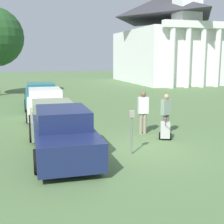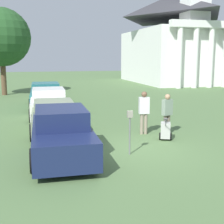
{
  "view_description": "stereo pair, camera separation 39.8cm",
  "coord_description": "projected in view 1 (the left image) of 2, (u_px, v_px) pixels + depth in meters",
  "views": [
    {
      "loc": [
        -3.74,
        -9.74,
        3.17
      ],
      "look_at": [
        -0.4,
        1.47,
        1.1
      ],
      "focal_mm": 50.0,
      "sensor_mm": 36.0,
      "label": 1
    },
    {
      "loc": [
        -3.35,
        -9.84,
        3.17
      ],
      "look_at": [
        -0.4,
        1.47,
        1.1
      ],
      "focal_mm": 50.0,
      "sensor_mm": 36.0,
      "label": 2
    }
  ],
  "objects": [
    {
      "name": "parking_meter",
      "position": [
        132.0,
        124.0,
        10.13
      ],
      "size": [
        0.18,
        0.09,
        1.46
      ],
      "color": "slate",
      "rests_on": "ground_plane"
    },
    {
      "name": "equipment_cart",
      "position": [
        165.0,
        130.0,
        12.08
      ],
      "size": [
        0.6,
        0.98,
        1.0
      ],
      "rotation": [
        0.0,
        0.0,
        -0.42
      ],
      "color": "#B2B2AD",
      "rests_on": "ground_plane"
    },
    {
      "name": "parked_car_sage",
      "position": [
        52.0,
        117.0,
        13.23
      ],
      "size": [
        2.04,
        4.68,
        1.36
      ],
      "rotation": [
        0.0,
        0.0,
        -0.03
      ],
      "color": "gray",
      "rests_on": "ground_plane"
    },
    {
      "name": "person_supervisor",
      "position": [
        166.0,
        111.0,
        12.84
      ],
      "size": [
        0.47,
        0.33,
        1.69
      ],
      "rotation": [
        0.0,
        0.0,
        3.44
      ],
      "color": "#665B4C",
      "rests_on": "ground_plane"
    },
    {
      "name": "person_worker",
      "position": [
        143.0,
        110.0,
        12.86
      ],
      "size": [
        0.44,
        0.26,
        1.79
      ],
      "rotation": [
        0.0,
        0.0,
        3.04
      ],
      "color": "gray",
      "rests_on": "ground_plane"
    },
    {
      "name": "church",
      "position": [
        165.0,
        33.0,
        38.51
      ],
      "size": [
        9.01,
        15.3,
        24.84
      ],
      "color": "white",
      "rests_on": "ground_plane"
    },
    {
      "name": "ground_plane",
      "position": [
        135.0,
        150.0,
        10.79
      ],
      "size": [
        120.0,
        120.0,
        0.0
      ],
      "primitive_type": "plane",
      "color": "#517042"
    },
    {
      "name": "parked_car_teal",
      "position": [
        41.0,
        96.0,
        19.73
      ],
      "size": [
        2.11,
        5.2,
        1.56
      ],
      "rotation": [
        0.0,
        0.0,
        -0.03
      ],
      "color": "#23666B",
      "rests_on": "ground_plane"
    },
    {
      "name": "parked_car_white",
      "position": [
        45.0,
        104.0,
        16.71
      ],
      "size": [
        2.11,
        5.03,
        1.52
      ],
      "rotation": [
        0.0,
        0.0,
        -0.03
      ],
      "color": "silver",
      "rests_on": "ground_plane"
    },
    {
      "name": "parked_car_navy",
      "position": [
        62.0,
        133.0,
        10.18
      ],
      "size": [
        2.04,
        5.21,
        1.56
      ],
      "rotation": [
        0.0,
        0.0,
        -0.03
      ],
      "color": "#19234C",
      "rests_on": "ground_plane"
    }
  ]
}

